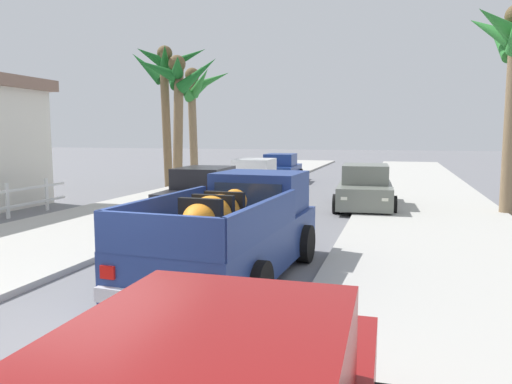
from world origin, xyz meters
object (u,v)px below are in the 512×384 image
object	(u,v)px
car_left_near	(254,178)
car_left_far	(281,169)
palm_tree_right_mid	(165,74)
car_right_mid	(203,193)
car_right_near	(365,188)
pickup_truck	(235,232)
palm_tree_left_fore	(193,91)
palm_tree_left_mid	(179,85)

from	to	relation	value
car_left_near	car_left_far	xyz separation A→B (m)	(-0.25, 5.99, 0.00)
car_left_near	palm_tree_right_mid	xyz separation A→B (m)	(-4.82, 1.42, 4.74)
car_left_far	car_left_near	bearing A→B (deg)	-87.58
car_right_mid	car_right_near	bearing A→B (deg)	30.93
pickup_truck	car_left_far	bearing A→B (deg)	100.81
pickup_truck	car_right_near	world-z (taller)	pickup_truck
palm_tree_left_fore	palm_tree_right_mid	xyz separation A→B (m)	(0.08, -3.38, 0.51)
car_left_far	pickup_truck	bearing A→B (deg)	-79.19
pickup_truck	car_right_mid	xyz separation A→B (m)	(-3.15, 6.11, -0.10)
car_left_near	palm_tree_left_fore	distance (m)	8.05
car_left_near	palm_tree_right_mid	world-z (taller)	palm_tree_right_mid
palm_tree_left_fore	palm_tree_left_mid	bearing A→B (deg)	-74.43
palm_tree_left_mid	car_right_near	bearing A→B (deg)	-21.12
pickup_truck	car_right_near	size ratio (longest dim) A/B	1.22
palm_tree_right_mid	pickup_truck	bearing A→B (deg)	-58.87
car_right_mid	car_left_near	bearing A→B (deg)	89.84
palm_tree_left_fore	car_left_near	bearing A→B (deg)	-44.41
pickup_truck	car_left_near	distance (m)	12.16
car_right_near	palm_tree_right_mid	size ratio (longest dim) A/B	0.64
pickup_truck	palm_tree_left_fore	world-z (taller)	palm_tree_left_fore
car_right_near	car_left_far	xyz separation A→B (m)	(-5.10, 8.71, 0.00)
car_right_mid	car_left_far	world-z (taller)	same
pickup_truck	palm_tree_right_mid	bearing A→B (deg)	121.13
car_right_near	palm_tree_left_mid	distance (m)	10.06
car_right_near	car_right_mid	bearing A→B (deg)	-149.07
palm_tree_left_fore	pickup_truck	bearing A→B (deg)	-64.12
car_left_far	palm_tree_right_mid	world-z (taller)	palm_tree_right_mid
pickup_truck	car_right_mid	world-z (taller)	pickup_truck
palm_tree_left_mid	palm_tree_right_mid	distance (m)	1.52
car_right_mid	pickup_truck	bearing A→B (deg)	-62.72
car_left_far	palm_tree_left_fore	world-z (taller)	palm_tree_left_fore
car_right_near	car_left_far	size ratio (longest dim) A/B	1.00
car_left_far	palm_tree_left_fore	xyz separation A→B (m)	(-4.64, -1.19, 4.23)
palm_tree_left_mid	car_left_far	bearing A→B (deg)	57.30
pickup_truck	car_right_near	xyz separation A→B (m)	(1.71, 9.02, -0.10)
pickup_truck	car_right_mid	distance (m)	6.87
pickup_truck	car_right_near	bearing A→B (deg)	79.24
car_left_near	car_left_far	size ratio (longest dim) A/B	1.00
car_left_near	palm_tree_right_mid	size ratio (longest dim) A/B	0.64
car_left_far	palm_tree_left_mid	size ratio (longest dim) A/B	0.71
car_right_near	car_left_far	bearing A→B (deg)	120.36
car_left_near	palm_tree_left_mid	bearing A→B (deg)	171.07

